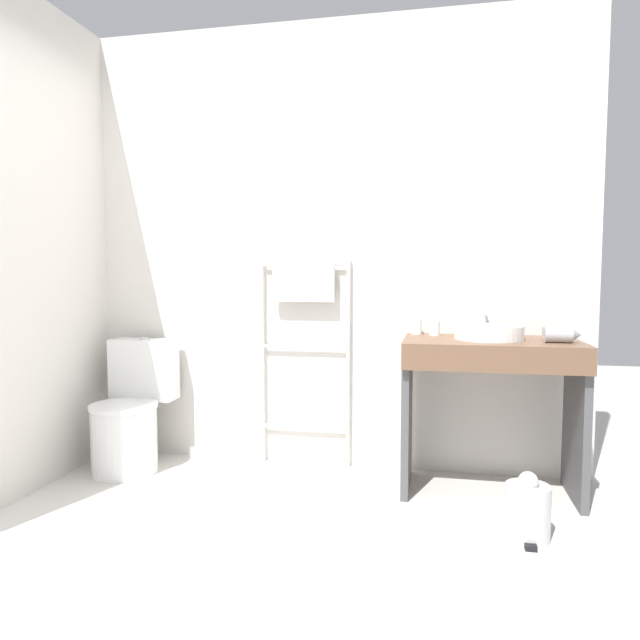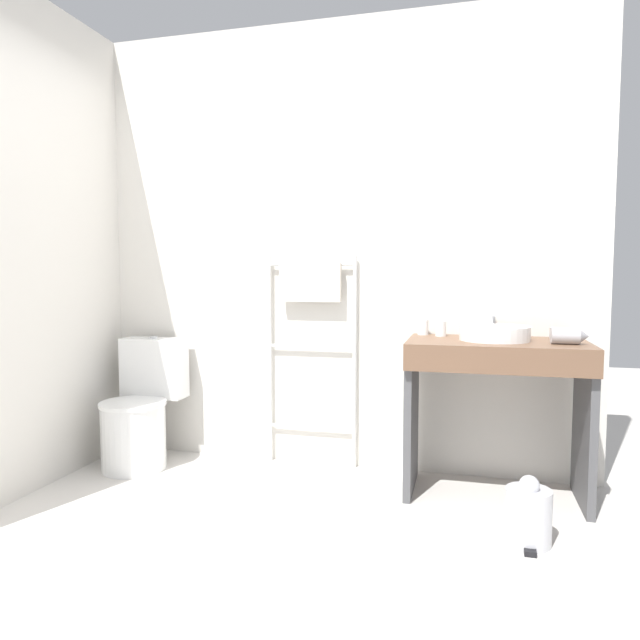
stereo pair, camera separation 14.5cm
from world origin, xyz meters
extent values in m
plane|color=silver|center=(0.00, 0.00, 0.00)|extent=(12.00, 12.00, 0.00)
cube|color=silver|center=(0.00, 1.51, 1.35)|extent=(3.16, 0.12, 2.70)
cube|color=silver|center=(-1.52, 0.73, 1.35)|extent=(0.12, 2.16, 2.70)
cylinder|color=white|center=(-1.14, 1.07, 0.20)|extent=(0.38, 0.38, 0.39)
cylinder|color=white|center=(-1.14, 1.07, 0.40)|extent=(0.40, 0.40, 0.02)
cube|color=white|center=(-1.14, 1.32, 0.58)|extent=(0.41, 0.16, 0.38)
cylinder|color=silver|center=(-1.14, 1.32, 0.78)|extent=(0.05, 0.05, 0.01)
cylinder|color=silver|center=(-0.38, 1.42, 0.65)|extent=(0.02, 0.02, 1.30)
cylinder|color=silver|center=(0.16, 1.42, 0.65)|extent=(0.02, 0.02, 1.30)
cylinder|color=silver|center=(-0.11, 1.42, 0.23)|extent=(0.54, 0.02, 0.02)
cylinder|color=silver|center=(-0.11, 1.42, 0.74)|extent=(0.54, 0.02, 0.02)
cylinder|color=silver|center=(-0.11, 1.42, 1.25)|extent=(0.54, 0.02, 0.02)
cube|color=silver|center=(-0.11, 1.39, 1.14)|extent=(0.38, 0.04, 0.24)
cube|color=brown|center=(0.97, 1.17, 0.82)|extent=(0.92, 0.54, 0.03)
cube|color=brown|center=(0.97, 0.91, 0.75)|extent=(0.92, 0.02, 0.10)
cube|color=#4C4C4F|center=(0.53, 1.17, 0.40)|extent=(0.04, 0.46, 0.80)
cube|color=#4C4C4F|center=(1.41, 1.17, 0.40)|extent=(0.04, 0.46, 0.80)
cylinder|color=white|center=(0.96, 1.20, 0.88)|extent=(0.37, 0.37, 0.08)
cylinder|color=silver|center=(0.96, 1.20, 0.91)|extent=(0.30, 0.30, 0.01)
cylinder|color=silver|center=(0.96, 1.41, 0.91)|extent=(0.02, 0.02, 0.14)
cylinder|color=silver|center=(0.96, 1.36, 0.97)|extent=(0.02, 0.09, 0.02)
cylinder|color=white|center=(0.57, 1.38, 0.88)|extent=(0.06, 0.06, 0.09)
cylinder|color=white|center=(0.68, 1.33, 0.88)|extent=(0.06, 0.06, 0.08)
cylinder|color=#B7B7BC|center=(1.30, 1.10, 0.88)|extent=(0.13, 0.08, 0.08)
cone|color=#9C9CA0|center=(1.38, 1.10, 0.88)|extent=(0.05, 0.07, 0.07)
cube|color=#B7B7BC|center=(1.27, 1.20, 0.88)|extent=(0.05, 0.10, 0.06)
cylinder|color=silver|center=(1.10, 0.64, 0.12)|extent=(0.20, 0.20, 0.25)
sphere|color=silver|center=(1.10, 0.64, 0.26)|extent=(0.09, 0.09, 0.09)
cube|color=black|center=(1.10, 0.53, 0.01)|extent=(0.05, 0.04, 0.02)
camera|label=1|loc=(0.68, -1.98, 1.18)|focal=32.00mm
camera|label=2|loc=(0.82, -1.94, 1.18)|focal=32.00mm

